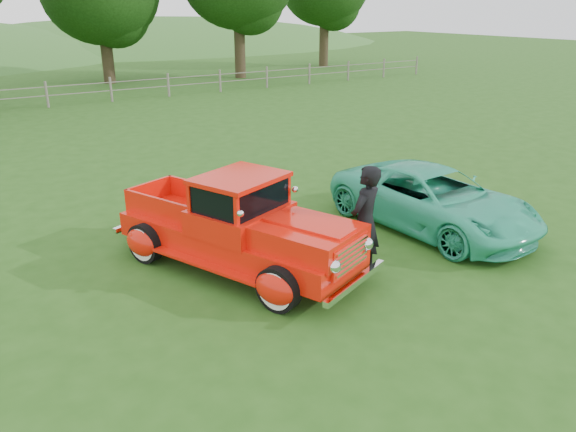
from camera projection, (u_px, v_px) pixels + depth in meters
ground at (336, 303)px, 9.14m from camera, size 140.00×140.00×0.00m
fence_line at (47, 94)px, 26.14m from camera, size 48.00×0.12×1.20m
red_pickup at (238, 227)px, 10.12m from camera, size 3.48×5.28×1.78m
teal_sedan at (433, 199)px, 12.00m from camera, size 2.45×4.83×1.31m
man at (365, 221)px, 9.81m from camera, size 0.86×0.72×2.02m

